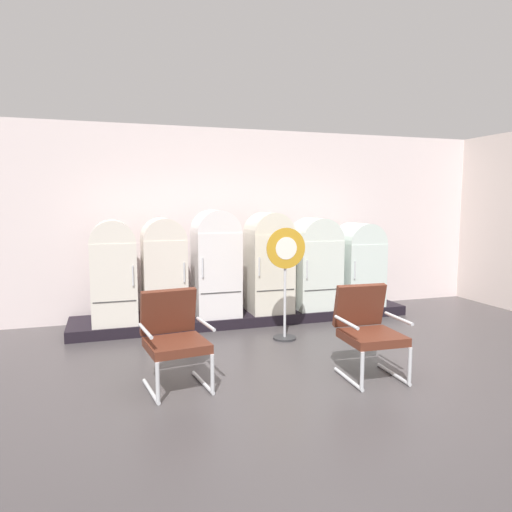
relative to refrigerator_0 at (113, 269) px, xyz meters
The scene contains 13 objects.
ground 3.67m from the refrigerator_0, 55.72° to the right, with size 12.00×10.00×0.05m, color #433E3F.
back_wall 2.21m from the refrigerator_0, 20.24° to the left, with size 11.76×0.12×3.08m.
side_wall_right 6.70m from the refrigerator_0, ahead, with size 0.16×2.20×3.08m.
display_plinth 2.17m from the refrigerator_0, ahead, with size 5.31×0.95×0.15m, color black.
refrigerator_0 is the anchor object (origin of this frame).
refrigerator_1 0.71m from the refrigerator_0, ahead, with size 0.61×0.68×1.50m.
refrigerator_2 1.50m from the refrigerator_0, ahead, with size 0.66×0.68×1.61m.
refrigerator_3 2.35m from the refrigerator_0, ahead, with size 0.66×0.67×1.57m.
refrigerator_4 3.15m from the refrigerator_0, ahead, with size 0.71×0.67×1.47m.
refrigerator_5 3.96m from the refrigerator_0, ahead, with size 0.67×0.71×1.38m.
armchair_left 2.33m from the refrigerator_0, 76.31° to the right, with size 0.71×0.77×0.98m.
armchair_right 3.67m from the refrigerator_0, 45.00° to the right, with size 0.67×0.72×0.98m.
sign_stand 2.46m from the refrigerator_0, 25.37° to the right, with size 0.55×0.32×1.54m.
Camera 1 is at (-2.08, -4.00, 1.88)m, focal length 32.92 mm.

